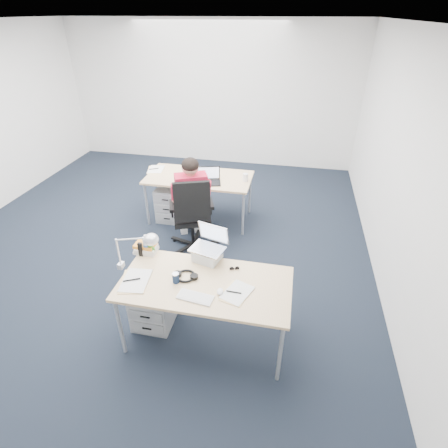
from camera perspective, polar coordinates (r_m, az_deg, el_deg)
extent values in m
plane|color=black|center=(5.10, -11.45, -3.83)|extent=(7.00, 7.00, 0.00)
cube|color=silver|center=(7.65, -2.40, 20.23)|extent=(6.00, 0.02, 2.80)
cube|color=silver|center=(4.24, 27.30, 7.24)|extent=(0.02, 7.00, 2.80)
cube|color=white|center=(4.19, -16.01, 29.18)|extent=(6.00, 7.00, 0.01)
cube|color=tan|center=(3.31, -3.08, -9.72)|extent=(1.60, 0.80, 0.03)
cylinder|color=#B7BABC|center=(3.57, -16.60, -15.78)|extent=(0.04, 0.04, 0.70)
cylinder|color=#B7BABC|center=(3.27, 9.14, -20.20)|extent=(0.04, 0.04, 0.70)
cylinder|color=#B7BABC|center=(4.01, -12.22, -8.77)|extent=(0.04, 0.04, 0.70)
cylinder|color=#B7BABC|center=(3.75, 9.88, -11.86)|extent=(0.04, 0.04, 0.70)
cube|color=tan|center=(5.39, -4.12, 7.58)|extent=(1.60, 0.80, 0.03)
cylinder|color=#B7BABC|center=(5.50, -12.51, 3.13)|extent=(0.04, 0.04, 0.70)
cylinder|color=#B7BABC|center=(5.11, 3.14, 1.58)|extent=(0.04, 0.04, 0.70)
cylinder|color=#B7BABC|center=(6.07, -9.99, 6.23)|extent=(0.04, 0.04, 0.70)
cylinder|color=#B7BABC|center=(5.72, 4.24, 5.01)|extent=(0.04, 0.04, 0.70)
cylinder|color=black|center=(4.88, -5.12, -1.11)|extent=(0.05, 0.05, 0.44)
cube|color=black|center=(4.76, -5.25, 1.21)|extent=(0.62, 0.62, 0.08)
cube|color=black|center=(4.39, -5.25, 3.59)|extent=(0.45, 0.21, 0.55)
cube|color=red|center=(4.61, -5.30, 4.81)|extent=(0.46, 0.37, 0.56)
sphere|color=tan|center=(4.45, -5.55, 9.29)|extent=(0.22, 0.22, 0.22)
cube|color=#A9ADAF|center=(3.86, -11.25, -12.02)|extent=(0.40, 0.50, 0.55)
cube|color=#A9ADAF|center=(5.66, -8.55, 3.55)|extent=(0.40, 0.50, 0.55)
cube|color=white|center=(3.16, -4.72, -11.82)|extent=(0.33, 0.17, 0.02)
ellipsoid|color=white|center=(3.19, -0.65, -10.98)|extent=(0.07, 0.10, 0.03)
cylinder|color=#152543|center=(3.30, -7.89, -8.69)|extent=(0.08, 0.08, 0.10)
cylinder|color=silver|center=(3.67, -12.56, -3.31)|extent=(0.09, 0.09, 0.23)
cube|color=silver|center=(3.74, -12.64, -3.79)|extent=(0.23, 0.17, 0.10)
cube|color=black|center=(3.68, -13.48, -4.06)|extent=(0.04, 0.03, 0.16)
cube|color=#FFD893|center=(3.41, -14.47, -9.02)|extent=(0.29, 0.37, 0.01)
cube|color=#FFD893|center=(3.19, 1.97, -11.23)|extent=(0.29, 0.34, 0.01)
cylinder|color=white|center=(5.22, 3.51, 7.62)|extent=(0.11, 0.11, 0.11)
cube|color=white|center=(5.72, -11.17, 8.70)|extent=(0.28, 0.36, 0.01)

